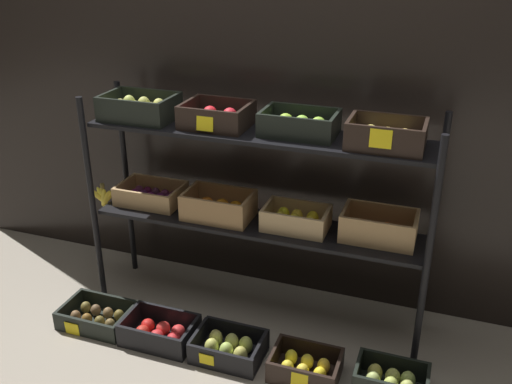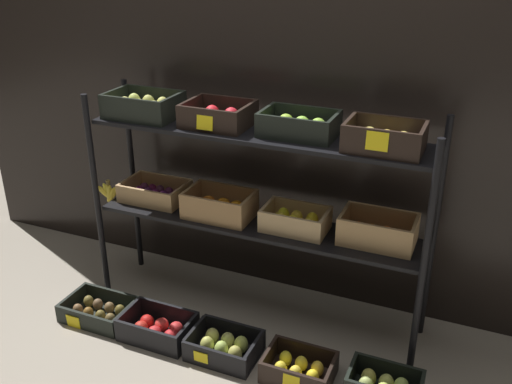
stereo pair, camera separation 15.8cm
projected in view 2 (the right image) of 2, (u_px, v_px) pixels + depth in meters
The scene contains 7 objects.
ground_plane at pixel (256, 311), 3.11m from camera, with size 10.00×10.00×0.00m, color gray.
storefront_wall at pixel (283, 112), 3.00m from camera, with size 4.09×0.12×2.04m, color black.
display_rack at pixel (254, 175), 2.80m from camera, with size 1.84×0.37×1.15m.
crate_ground_kiwi at pixel (99, 311), 3.04m from camera, with size 0.36×0.26×0.10m.
crate_ground_apple_red at pixel (158, 329), 2.90m from camera, with size 0.36×0.23×0.13m.
crate_ground_pear at pixel (224, 346), 2.77m from camera, with size 0.33×0.25×0.11m.
crate_ground_lemon at pixel (299, 369), 2.63m from camera, with size 0.32×0.23×0.11m.
Camera 2 is at (1.01, -2.37, 1.87)m, focal length 40.19 mm.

